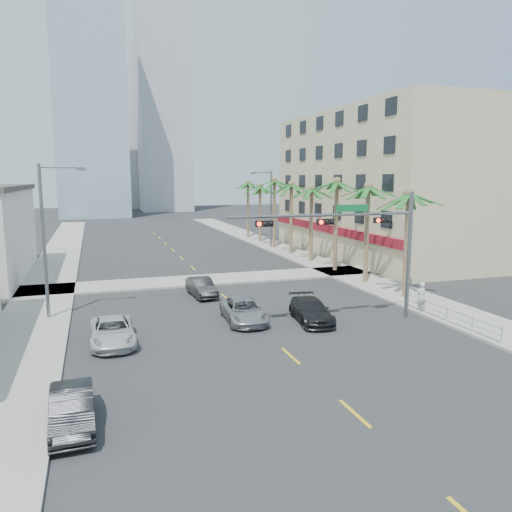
# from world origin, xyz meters

# --- Properties ---
(ground) EXTENTS (260.00, 260.00, 0.00)m
(ground) POSITION_xyz_m (0.00, 0.00, 0.00)
(ground) COLOR #262628
(ground) RESTS_ON ground
(sidewalk_right) EXTENTS (4.00, 120.00, 0.15)m
(sidewalk_right) POSITION_xyz_m (12.00, 20.00, 0.07)
(sidewalk_right) COLOR gray
(sidewalk_right) RESTS_ON ground
(sidewalk_left) EXTENTS (4.00, 120.00, 0.15)m
(sidewalk_left) POSITION_xyz_m (-12.00, 20.00, 0.07)
(sidewalk_left) COLOR gray
(sidewalk_left) RESTS_ON ground
(sidewalk_cross) EXTENTS (80.00, 4.00, 0.15)m
(sidewalk_cross) POSITION_xyz_m (0.00, 22.00, 0.07)
(sidewalk_cross) COLOR gray
(sidewalk_cross) RESTS_ON ground
(building_right) EXTENTS (15.25, 28.00, 15.00)m
(building_right) POSITION_xyz_m (21.99, 30.00, 7.50)
(building_right) COLOR #C6B58B
(building_right) RESTS_ON ground
(tower_far_left) EXTENTS (14.00, 14.00, 48.00)m
(tower_far_left) POSITION_xyz_m (-8.00, 95.00, 24.00)
(tower_far_left) COLOR #99B2C6
(tower_far_left) RESTS_ON ground
(tower_far_right) EXTENTS (12.00, 12.00, 60.00)m
(tower_far_right) POSITION_xyz_m (9.00, 110.00, 30.00)
(tower_far_right) COLOR #ADADB2
(tower_far_right) RESTS_ON ground
(tower_far_center) EXTENTS (16.00, 16.00, 42.00)m
(tower_far_center) POSITION_xyz_m (-3.00, 125.00, 21.00)
(tower_far_center) COLOR #ADADB2
(tower_far_center) RESTS_ON ground
(traffic_signal_mast) EXTENTS (11.12, 0.54, 7.20)m
(traffic_signal_mast) POSITION_xyz_m (5.78, 7.95, 5.06)
(traffic_signal_mast) COLOR slate
(traffic_signal_mast) RESTS_ON ground
(palm_tree_0) EXTENTS (4.80, 4.80, 7.80)m
(palm_tree_0) POSITION_xyz_m (11.60, 12.00, 7.08)
(palm_tree_0) COLOR brown
(palm_tree_0) RESTS_ON ground
(palm_tree_1) EXTENTS (4.80, 4.80, 8.16)m
(palm_tree_1) POSITION_xyz_m (11.60, 17.20, 7.43)
(palm_tree_1) COLOR brown
(palm_tree_1) RESTS_ON ground
(palm_tree_2) EXTENTS (4.80, 4.80, 8.52)m
(palm_tree_2) POSITION_xyz_m (11.60, 22.40, 7.78)
(palm_tree_2) COLOR brown
(palm_tree_2) RESTS_ON ground
(palm_tree_3) EXTENTS (4.80, 4.80, 7.80)m
(palm_tree_3) POSITION_xyz_m (11.60, 27.60, 7.08)
(palm_tree_3) COLOR brown
(palm_tree_3) RESTS_ON ground
(palm_tree_4) EXTENTS (4.80, 4.80, 8.16)m
(palm_tree_4) POSITION_xyz_m (11.60, 32.80, 7.43)
(palm_tree_4) COLOR brown
(palm_tree_4) RESTS_ON ground
(palm_tree_5) EXTENTS (4.80, 4.80, 8.52)m
(palm_tree_5) POSITION_xyz_m (11.60, 38.00, 7.78)
(palm_tree_5) COLOR brown
(palm_tree_5) RESTS_ON ground
(palm_tree_6) EXTENTS (4.80, 4.80, 7.80)m
(palm_tree_6) POSITION_xyz_m (11.60, 43.20, 7.08)
(palm_tree_6) COLOR brown
(palm_tree_6) RESTS_ON ground
(palm_tree_7) EXTENTS (4.80, 4.80, 8.16)m
(palm_tree_7) POSITION_xyz_m (11.60, 48.40, 7.43)
(palm_tree_7) COLOR brown
(palm_tree_7) RESTS_ON ground
(streetlight_left) EXTENTS (2.55, 0.25, 9.00)m
(streetlight_left) POSITION_xyz_m (-11.00, 14.00, 5.06)
(streetlight_left) COLOR slate
(streetlight_left) RESTS_ON ground
(streetlight_right) EXTENTS (2.55, 0.25, 9.00)m
(streetlight_right) POSITION_xyz_m (11.00, 38.00, 5.06)
(streetlight_right) COLOR slate
(streetlight_right) RESTS_ON ground
(guardrail) EXTENTS (0.08, 8.08, 1.00)m
(guardrail) POSITION_xyz_m (10.30, 6.00, 0.67)
(guardrail) COLOR silver
(guardrail) RESTS_ON ground
(car_parked_mid) EXTENTS (1.51, 4.00, 1.30)m
(car_parked_mid) POSITION_xyz_m (-9.40, 0.03, 0.65)
(car_parked_mid) COLOR black
(car_parked_mid) RESTS_ON ground
(car_parked_far) EXTENTS (2.14, 4.61, 1.28)m
(car_parked_far) POSITION_xyz_m (-7.80, 8.36, 0.64)
(car_parked_far) COLOR silver
(car_parked_far) RESTS_ON ground
(car_lane_left) EXTENTS (1.66, 4.03, 1.30)m
(car_lane_left) POSITION_xyz_m (-1.50, 16.95, 0.65)
(car_lane_left) COLOR black
(car_lane_left) RESTS_ON ground
(car_lane_center) EXTENTS (2.47, 4.82, 1.30)m
(car_lane_center) POSITION_xyz_m (-0.47, 10.07, 0.65)
(car_lane_center) COLOR #A9AAAE
(car_lane_center) RESTS_ON ground
(car_lane_right) EXTENTS (2.39, 4.69, 1.30)m
(car_lane_right) POSITION_xyz_m (3.22, 8.88, 0.65)
(car_lane_right) COLOR black
(car_lane_right) RESTS_ON ground
(pedestrian) EXTENTS (0.69, 0.49, 1.79)m
(pedestrian) POSITION_xyz_m (10.30, 8.41, 1.05)
(pedestrian) COLOR silver
(pedestrian) RESTS_ON sidewalk_right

